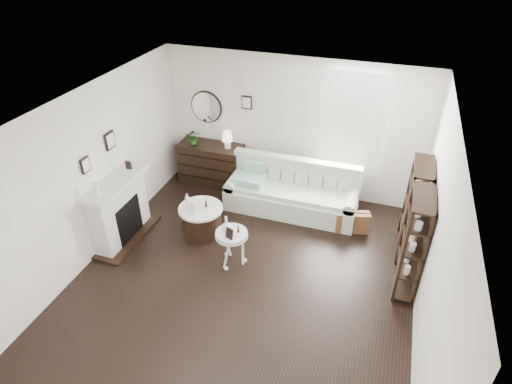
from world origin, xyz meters
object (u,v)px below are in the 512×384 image
(pedestal_table, at_px, (232,235))
(drum_table, at_px, (202,220))
(dresser, at_px, (211,164))
(sofa, at_px, (292,194))

(pedestal_table, bearing_deg, drum_table, 144.38)
(dresser, xyz_separation_m, pedestal_table, (1.30, -2.19, 0.13))
(drum_table, xyz_separation_m, pedestal_table, (0.79, -0.57, 0.30))
(sofa, bearing_deg, drum_table, -136.77)
(dresser, bearing_deg, drum_table, -72.56)
(dresser, bearing_deg, sofa, -12.27)
(sofa, relative_size, dresser, 1.88)
(drum_table, bearing_deg, sofa, 43.23)
(dresser, height_order, pedestal_table, dresser)
(dresser, bearing_deg, pedestal_table, -59.28)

